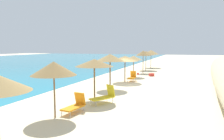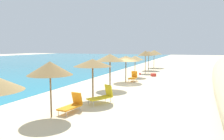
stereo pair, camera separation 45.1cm
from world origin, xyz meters
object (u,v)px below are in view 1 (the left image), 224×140
at_px(beach_umbrella_2, 54,68).
at_px(beach_umbrella_8, 146,53).
at_px(beach_umbrella_9, 151,52).
at_px(beach_ball, 138,74).
at_px(lounge_chair_2, 75,105).
at_px(beach_umbrella_7, 143,53).
at_px(beach_umbrella_5, 125,58).
at_px(lounge_chair_0, 104,96).
at_px(lounge_chair_1, 132,77).
at_px(beach_umbrella_4, 110,58).
at_px(cooler_box, 152,75).
at_px(beach_umbrella_6, 133,58).
at_px(beach_umbrella_3, 94,63).

xyz_separation_m(beach_umbrella_2, beach_umbrella_8, (22.20, -0.03, 0.13)).
xyz_separation_m(beach_umbrella_9, beach_ball, (-9.55, -0.06, -2.35)).
height_order(beach_umbrella_2, beach_umbrella_8, beach_umbrella_8).
height_order(lounge_chair_2, beach_ball, lounge_chair_2).
height_order(beach_umbrella_7, beach_umbrella_9, beach_umbrella_7).
bearing_deg(beach_umbrella_5, lounge_chair_0, -172.24).
bearing_deg(beach_umbrella_9, beach_ball, -179.65).
height_order(beach_umbrella_2, lounge_chair_1, beach_umbrella_2).
bearing_deg(beach_umbrella_5, beach_umbrella_4, 177.92).
distance_m(beach_umbrella_4, beach_umbrella_7, 11.25).
relative_size(beach_umbrella_4, beach_ball, 10.80).
bearing_deg(lounge_chair_0, cooler_box, -64.12).
relative_size(beach_umbrella_6, beach_ball, 9.19).
bearing_deg(beach_umbrella_3, beach_umbrella_4, 5.61).
relative_size(beach_umbrella_5, beach_umbrella_7, 0.92).
distance_m(beach_umbrella_2, lounge_chair_0, 3.85).
xyz_separation_m(beach_umbrella_5, beach_umbrella_6, (3.65, 0.09, -0.12)).
distance_m(beach_umbrella_7, lounge_chair_1, 7.19).
xyz_separation_m(lounge_chair_1, cooler_box, (4.22, -1.20, -0.23)).
relative_size(beach_umbrella_9, cooler_box, 6.03).
height_order(beach_umbrella_7, lounge_chair_0, beach_umbrella_7).
bearing_deg(lounge_chair_1, lounge_chair_0, 92.78).
xyz_separation_m(lounge_chair_0, lounge_chair_1, (8.68, 0.56, -0.05)).
distance_m(beach_umbrella_5, beach_ball, 6.00).
distance_m(beach_umbrella_2, lounge_chair_1, 11.98).
bearing_deg(beach_umbrella_5, beach_umbrella_8, 0.57).
relative_size(lounge_chair_0, lounge_chair_2, 1.13).
bearing_deg(cooler_box, beach_umbrella_5, 160.58).
relative_size(beach_umbrella_2, beach_umbrella_5, 1.00).
bearing_deg(beach_umbrella_7, lounge_chair_0, -176.71).
xyz_separation_m(beach_umbrella_6, lounge_chair_2, (-13.73, -0.42, -1.72)).
bearing_deg(beach_umbrella_9, beach_umbrella_3, -179.21).
bearing_deg(beach_umbrella_7, beach_umbrella_5, 178.51).
bearing_deg(lounge_chair_0, beach_umbrella_5, -53.51).
bearing_deg(lounge_chair_2, beach_umbrella_7, -82.11).
xyz_separation_m(beach_umbrella_7, lounge_chair_2, (-17.63, -0.14, -2.14)).
bearing_deg(cooler_box, beach_ball, 67.82).
relative_size(beach_umbrella_9, lounge_chair_0, 1.76).
xyz_separation_m(beach_umbrella_8, lounge_chair_2, (-21.15, -0.44, -2.05)).
distance_m(beach_umbrella_7, beach_umbrella_9, 7.63).
bearing_deg(beach_umbrella_3, lounge_chair_0, -119.95).
distance_m(beach_umbrella_4, beach_umbrella_8, 14.77).
distance_m(beach_umbrella_8, lounge_chair_0, 19.20).
bearing_deg(lounge_chair_2, beach_umbrella_9, -81.64).
bearing_deg(beach_umbrella_7, cooler_box, -149.80).
bearing_deg(beach_umbrella_9, beach_umbrella_2, 179.84).
xyz_separation_m(lounge_chair_2, beach_ball, (15.70, 0.35, -0.26)).
bearing_deg(beach_umbrella_4, beach_umbrella_6, -0.35).
bearing_deg(lounge_chair_1, cooler_box, -106.70).
relative_size(beach_umbrella_9, lounge_chair_1, 1.98).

